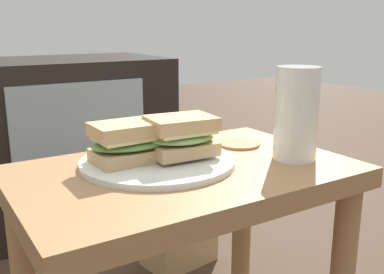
{
  "coord_description": "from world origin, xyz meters",
  "views": [
    {
      "loc": [
        -0.37,
        -0.61,
        0.69
      ],
      "look_at": [
        0.01,
        0.0,
        0.51
      ],
      "focal_mm": 41.62,
      "sensor_mm": 36.0,
      "label": 1
    }
  ],
  "objects_px": {
    "coaster": "(239,144)",
    "tv_cabinet": "(28,145)",
    "beer_glass": "(296,116)",
    "sandwich_front": "(133,141)",
    "plate": "(158,161)",
    "paper_bag": "(178,201)",
    "sandwich_back": "(181,136)"
  },
  "relations": [
    {
      "from": "plate",
      "to": "paper_bag",
      "type": "distance_m",
      "value": 0.55
    },
    {
      "from": "tv_cabinet",
      "to": "coaster",
      "type": "relative_size",
      "value": 11.79
    },
    {
      "from": "sandwich_front",
      "to": "coaster",
      "type": "distance_m",
      "value": 0.24
    },
    {
      "from": "coaster",
      "to": "sandwich_front",
      "type": "bearing_deg",
      "value": -177.67
    },
    {
      "from": "plate",
      "to": "sandwich_front",
      "type": "height_order",
      "value": "sandwich_front"
    },
    {
      "from": "beer_glass",
      "to": "sandwich_front",
      "type": "bearing_deg",
      "value": 156.32
    },
    {
      "from": "plate",
      "to": "paper_bag",
      "type": "relative_size",
      "value": 0.66
    },
    {
      "from": "sandwich_front",
      "to": "sandwich_back",
      "type": "bearing_deg",
      "value": -19.67
    },
    {
      "from": "coaster",
      "to": "paper_bag",
      "type": "height_order",
      "value": "coaster"
    },
    {
      "from": "sandwich_back",
      "to": "coaster",
      "type": "xyz_separation_m",
      "value": [
        0.16,
        0.04,
        -0.05
      ]
    },
    {
      "from": "sandwich_back",
      "to": "beer_glass",
      "type": "distance_m",
      "value": 0.2
    },
    {
      "from": "sandwich_front",
      "to": "plate",
      "type": "bearing_deg",
      "value": -19.67
    },
    {
      "from": "paper_bag",
      "to": "beer_glass",
      "type": "bearing_deg",
      "value": -96.14
    },
    {
      "from": "sandwich_front",
      "to": "beer_glass",
      "type": "relative_size",
      "value": 0.89
    },
    {
      "from": "tv_cabinet",
      "to": "plate",
      "type": "relative_size",
      "value": 3.63
    },
    {
      "from": "coaster",
      "to": "paper_bag",
      "type": "bearing_deg",
      "value": 78.0
    },
    {
      "from": "tv_cabinet",
      "to": "sandwich_back",
      "type": "distance_m",
      "value": 0.95
    },
    {
      "from": "sandwich_front",
      "to": "paper_bag",
      "type": "relative_size",
      "value": 0.36
    },
    {
      "from": "tv_cabinet",
      "to": "coaster",
      "type": "xyz_separation_m",
      "value": [
        0.22,
        -0.89,
        0.17
      ]
    },
    {
      "from": "sandwich_front",
      "to": "tv_cabinet",
      "type": "bearing_deg",
      "value": 89.19
    },
    {
      "from": "tv_cabinet",
      "to": "sandwich_back",
      "type": "height_order",
      "value": "tv_cabinet"
    },
    {
      "from": "paper_bag",
      "to": "sandwich_front",
      "type": "bearing_deg",
      "value": -129.23
    },
    {
      "from": "paper_bag",
      "to": "sandwich_back",
      "type": "bearing_deg",
      "value": -119.85
    },
    {
      "from": "sandwich_back",
      "to": "coaster",
      "type": "bearing_deg",
      "value": 13.35
    },
    {
      "from": "coaster",
      "to": "tv_cabinet",
      "type": "bearing_deg",
      "value": 104.0
    },
    {
      "from": "beer_glass",
      "to": "coaster",
      "type": "relative_size",
      "value": 2.0
    },
    {
      "from": "plate",
      "to": "sandwich_back",
      "type": "relative_size",
      "value": 2.14
    },
    {
      "from": "tv_cabinet",
      "to": "beer_glass",
      "type": "height_order",
      "value": "beer_glass"
    },
    {
      "from": "tv_cabinet",
      "to": "coaster",
      "type": "distance_m",
      "value": 0.93
    },
    {
      "from": "plate",
      "to": "paper_bag",
      "type": "bearing_deg",
      "value": 55.35
    },
    {
      "from": "tv_cabinet",
      "to": "plate",
      "type": "distance_m",
      "value": 0.93
    },
    {
      "from": "tv_cabinet",
      "to": "sandwich_front",
      "type": "height_order",
      "value": "tv_cabinet"
    }
  ]
}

